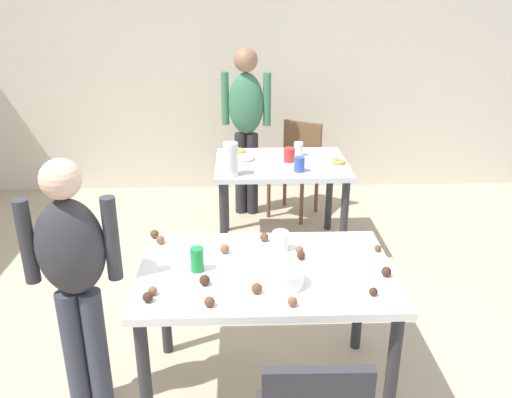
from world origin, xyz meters
TOP-DOWN VIEW (x-y plane):
  - ground_plane at (0.00, 0.00)m, footprint 6.40×6.40m
  - wall_back at (0.00, 3.20)m, footprint 6.40×0.10m
  - dining_table_near at (0.14, 0.01)m, footprint 1.26×0.81m
  - dining_table_far at (0.36, 1.70)m, footprint 1.04×0.79m
  - chair_far_table at (0.57, 2.44)m, footprint 0.55×0.55m
  - person_girl_near at (-0.76, -0.08)m, footprint 0.45×0.22m
  - person_adult_far at (0.09, 2.45)m, footprint 0.46×0.24m
  - mixing_bowl at (0.21, -0.14)m, footprint 0.20×0.20m
  - soda_can at (-0.19, 0.00)m, footprint 0.07×0.07m
  - fork_near at (0.57, 0.26)m, footprint 0.17×0.02m
  - cup_near_0 at (0.23, 0.20)m, footprint 0.09×0.09m
  - cake_ball_0 at (0.33, 0.16)m, footprint 0.04×0.04m
  - cake_ball_1 at (-0.06, 0.18)m, footprint 0.05×0.05m
  - cake_ball_2 at (-0.39, -0.27)m, footprint 0.05×0.05m
  - cake_ball_3 at (0.72, -0.09)m, footprint 0.05×0.05m
  - cake_ball_4 at (-0.45, 0.37)m, footprint 0.05×0.05m
  - cake_ball_5 at (-0.38, -0.21)m, footprint 0.04×0.04m
  - cake_ball_6 at (0.74, 0.17)m, footprint 0.04×0.04m
  - cake_ball_7 at (-0.15, -0.14)m, footprint 0.05×0.05m
  - cake_ball_8 at (0.15, 0.31)m, footprint 0.05×0.05m
  - cake_ball_9 at (0.62, -0.25)m, footprint 0.04×0.04m
  - cake_ball_10 at (0.09, -0.22)m, footprint 0.05×0.05m
  - cake_ball_11 at (0.24, -0.33)m, footprint 0.05×0.05m
  - cake_ball_12 at (0.33, 0.10)m, footprint 0.04×0.04m
  - cake_ball_13 at (-0.12, -0.32)m, footprint 0.05×0.05m
  - cake_ball_14 at (-0.41, 0.30)m, footprint 0.05×0.05m
  - pitcher_far at (-0.04, 1.40)m, footprint 0.11×0.11m
  - cup_far_0 at (0.42, 1.71)m, footprint 0.09×0.09m
  - cup_far_1 at (0.51, 1.87)m, footprint 0.07×0.07m
  - cup_far_2 at (0.47, 1.47)m, footprint 0.08×0.08m
  - donut_far_0 at (0.07, 1.76)m, footprint 0.14×0.14m
  - donut_far_1 at (0.02, 1.95)m, footprint 0.13×0.13m
  - donut_far_2 at (0.80, 1.65)m, footprint 0.11×0.11m

SIDE VIEW (x-z plane):
  - ground_plane at x=0.00m, z-range 0.00..0.00m
  - chair_far_table at x=0.57m, z-range 0.06..0.93m
  - dining_table_far at x=0.36m, z-range 0.27..1.02m
  - dining_table_near at x=0.14m, z-range 0.28..1.03m
  - fork_near at x=0.57m, z-range 0.75..0.76m
  - donut_far_2 at x=0.80m, z-range 0.75..0.78m
  - cake_ball_6 at x=0.74m, z-range 0.75..0.79m
  - donut_far_1 at x=0.02m, z-range 0.75..0.79m
  - cake_ball_9 at x=0.62m, z-range 0.75..0.79m
  - donut_far_0 at x=0.07m, z-range 0.75..0.79m
  - cake_ball_12 at x=0.33m, z-range 0.75..0.79m
  - cake_ball_0 at x=0.33m, z-range 0.75..0.79m
  - cake_ball_5 at x=-0.38m, z-range 0.75..0.79m
  - cake_ball_11 at x=0.24m, z-range 0.75..0.80m
  - cake_ball_14 at x=-0.41m, z-range 0.75..0.80m
  - cake_ball_13 at x=-0.12m, z-range 0.75..0.80m
  - cake_ball_2 at x=-0.39m, z-range 0.75..0.80m
  - cake_ball_4 at x=-0.45m, z-range 0.75..0.80m
  - cake_ball_8 at x=0.15m, z-range 0.75..0.80m
  - cake_ball_3 at x=0.72m, z-range 0.75..0.80m
  - cake_ball_1 at x=-0.06m, z-range 0.75..0.80m
  - cake_ball_10 at x=0.09m, z-range 0.75..0.80m
  - cake_ball_7 at x=-0.15m, z-range 0.75..0.80m
  - mixing_bowl at x=0.21m, z-range 0.75..0.83m
  - person_girl_near at x=-0.76m, z-range 0.12..1.48m
  - cup_near_0 at x=0.23m, z-range 0.75..0.86m
  - cup_far_0 at x=0.42m, z-range 0.75..0.86m
  - cup_far_2 at x=0.47m, z-range 0.75..0.86m
  - cup_far_1 at x=0.51m, z-range 0.75..0.86m
  - soda_can at x=-0.19m, z-range 0.75..0.87m
  - pitcher_far at x=-0.04m, z-range 0.75..1.00m
  - person_adult_far at x=0.09m, z-range 0.16..1.71m
  - wall_back at x=0.00m, z-range 0.00..2.60m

